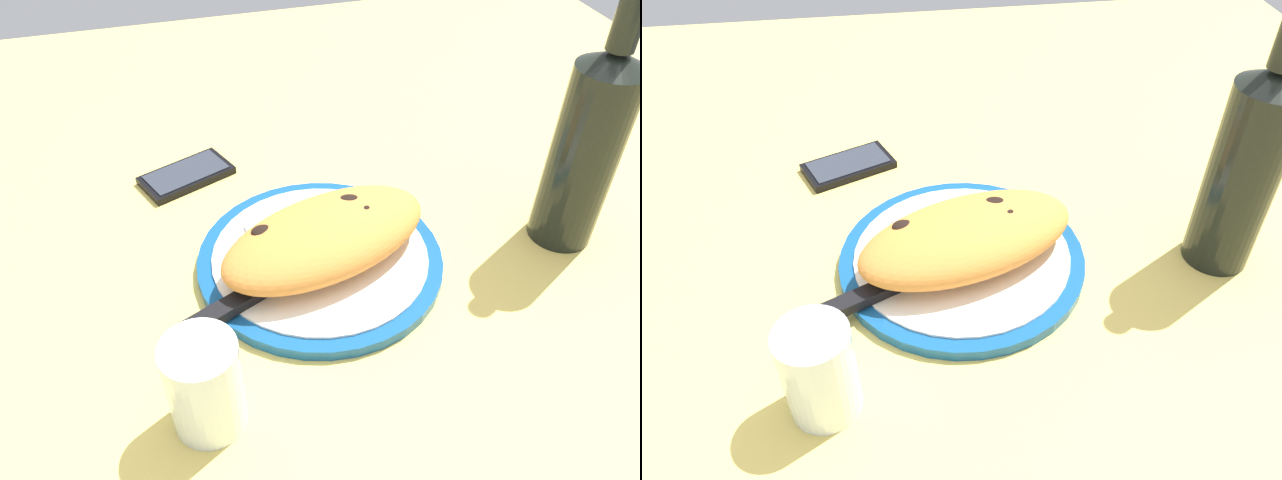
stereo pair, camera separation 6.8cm
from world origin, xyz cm
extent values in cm
cube|color=#EACC60|center=(0.00, 0.00, -1.50)|extent=(150.00, 150.00, 3.00)
cylinder|color=navy|center=(0.00, 0.00, 0.66)|extent=(27.57, 27.57, 1.32)
cylinder|color=white|center=(0.00, 0.00, 1.47)|extent=(24.22, 24.22, 0.30)
ellipsoid|color=orange|center=(-0.51, 0.60, 4.47)|extent=(27.39, 19.29, 5.69)
ellipsoid|color=black|center=(6.27, 0.46, 6.36)|extent=(2.71, 2.35, 0.86)
ellipsoid|color=black|center=(-4.98, -0.49, 6.71)|extent=(2.74, 2.50, 0.78)
ellipsoid|color=black|center=(-3.88, -2.01, 6.68)|extent=(2.85, 2.33, 0.97)
cube|color=silver|center=(-2.30, -6.24, 1.82)|extent=(11.19, 1.47, 0.40)
cube|color=silver|center=(5.28, -5.85, 1.82)|extent=(4.11, 2.40, 0.40)
cube|color=silver|center=(0.38, 0.88, 1.82)|extent=(14.28, 7.60, 0.40)
cube|color=black|center=(11.77, 6.02, 2.22)|extent=(9.99, 5.96, 1.20)
cube|color=black|center=(12.55, -20.84, 0.50)|extent=(13.21, 10.26, 1.00)
cube|color=#2D333D|center=(12.55, -20.84, 1.08)|extent=(11.55, 8.86, 0.16)
cylinder|color=silver|center=(14.91, 16.57, 4.95)|extent=(6.52, 6.52, 9.91)
cylinder|color=silver|center=(14.91, 16.57, 2.66)|extent=(6.00, 6.00, 4.92)
cylinder|color=black|center=(-28.99, 2.81, 10.69)|extent=(7.29, 7.29, 21.37)
cone|color=black|center=(-28.99, 2.81, 22.28)|extent=(7.29, 7.29, 1.82)
cylinder|color=black|center=(-28.99, 2.81, 25.97)|extent=(2.77, 2.77, 5.54)
camera|label=1|loc=(14.11, 48.95, 48.71)|focal=34.72mm
camera|label=2|loc=(7.47, 50.39, 48.71)|focal=34.72mm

